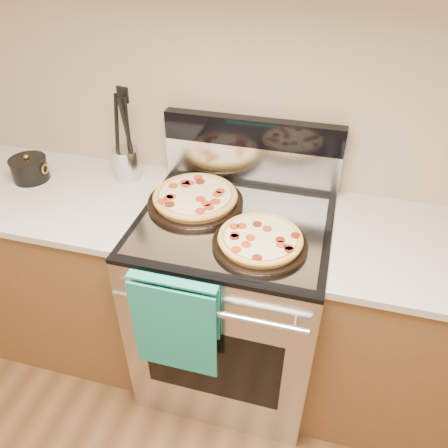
% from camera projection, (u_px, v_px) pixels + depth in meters
% --- Properties ---
extents(wall_back, '(4.00, 0.00, 4.00)m').
position_uv_depth(wall_back, '(257.00, 84.00, 1.73)').
color(wall_back, tan).
rests_on(wall_back, ground).
extents(range_body, '(0.76, 0.68, 0.90)m').
position_uv_depth(range_body, '(232.00, 304.00, 2.00)').
color(range_body, '#B7B7BC').
rests_on(range_body, ground).
extents(oven_window, '(0.56, 0.01, 0.40)m').
position_uv_depth(oven_window, '(212.00, 364.00, 1.74)').
color(oven_window, black).
rests_on(oven_window, range_body).
extents(cooktop, '(0.76, 0.68, 0.02)m').
position_uv_depth(cooktop, '(234.00, 223.00, 1.72)').
color(cooktop, black).
rests_on(cooktop, range_body).
extents(backsplash_lower, '(0.76, 0.06, 0.18)m').
position_uv_depth(backsplash_lower, '(251.00, 164.00, 1.90)').
color(backsplash_lower, silver).
rests_on(backsplash_lower, cooktop).
extents(backsplash_upper, '(0.76, 0.06, 0.12)m').
position_uv_depth(backsplash_upper, '(253.00, 132.00, 1.81)').
color(backsplash_upper, black).
rests_on(backsplash_upper, backsplash_lower).
extents(oven_handle, '(0.70, 0.03, 0.03)m').
position_uv_depth(oven_handle, '(207.00, 311.00, 1.50)').
color(oven_handle, silver).
rests_on(oven_handle, range_body).
extents(dish_towel, '(0.32, 0.05, 0.42)m').
position_uv_depth(dish_towel, '(176.00, 324.00, 1.58)').
color(dish_towel, '#1D917B').
rests_on(dish_towel, oven_handle).
extents(foil_sheet, '(0.70, 0.55, 0.01)m').
position_uv_depth(foil_sheet, '(232.00, 225.00, 1.69)').
color(foil_sheet, gray).
rests_on(foil_sheet, cooktop).
extents(cabinet_left, '(1.00, 0.62, 0.88)m').
position_uv_depth(cabinet_left, '(66.00, 267.00, 2.21)').
color(cabinet_left, brown).
rests_on(cabinet_left, ground).
extents(countertop_left, '(1.02, 0.64, 0.03)m').
position_uv_depth(countertop_left, '(43.00, 191.00, 1.94)').
color(countertop_left, beige).
rests_on(countertop_left, cabinet_left).
extents(cabinet_right, '(1.00, 0.62, 0.88)m').
position_uv_depth(cabinet_right, '(436.00, 341.00, 1.84)').
color(cabinet_right, brown).
rests_on(cabinet_right, ground).
extents(pepperoni_pizza_back, '(0.47, 0.47, 0.05)m').
position_uv_depth(pepperoni_pizza_back, '(195.00, 198.00, 1.79)').
color(pepperoni_pizza_back, '#C78B3C').
rests_on(pepperoni_pizza_back, foil_sheet).
extents(pepperoni_pizza_front, '(0.35, 0.35, 0.05)m').
position_uv_depth(pepperoni_pizza_front, '(260.00, 240.00, 1.57)').
color(pepperoni_pizza_front, '#C78B3C').
rests_on(pepperoni_pizza_front, foil_sheet).
extents(utensil_crock, '(0.15, 0.15, 0.14)m').
position_uv_depth(utensil_crock, '(127.00, 164.00, 1.96)').
color(utensil_crock, silver).
rests_on(utensil_crock, countertop_left).
extents(saucepan, '(0.16, 0.16, 0.10)m').
position_uv_depth(saucepan, '(30.00, 170.00, 1.97)').
color(saucepan, black).
rests_on(saucepan, countertop_left).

